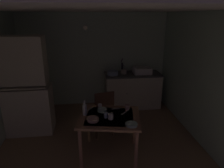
{
  "coord_description": "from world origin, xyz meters",
  "views": [
    {
      "loc": [
        -0.19,
        -3.34,
        2.31
      ],
      "look_at": [
        0.24,
        0.19,
        1.1
      ],
      "focal_mm": 32.66,
      "sensor_mm": 36.0,
      "label": 1
    }
  ],
  "objects_px": {
    "mixing_bowl_counter": "(113,73)",
    "teacup_mint": "(100,106)",
    "chair_far_side": "(103,113)",
    "glass_bottle": "(85,109)",
    "hutch_cabinet": "(27,90)",
    "hand_pump": "(122,67)",
    "sink_basin": "(142,70)",
    "dining_table": "(110,122)",
    "serving_bowl_wide": "(131,124)"
  },
  "relations": [
    {
      "from": "mixing_bowl_counter",
      "to": "teacup_mint",
      "type": "xyz_separation_m",
      "value": [
        -0.43,
        -1.54,
        -0.16
      ]
    },
    {
      "from": "chair_far_side",
      "to": "glass_bottle",
      "type": "xyz_separation_m",
      "value": [
        -0.34,
        -0.54,
        0.35
      ]
    },
    {
      "from": "mixing_bowl_counter",
      "to": "glass_bottle",
      "type": "xyz_separation_m",
      "value": [
        -0.69,
        -1.78,
        -0.1
      ]
    },
    {
      "from": "hutch_cabinet",
      "to": "mixing_bowl_counter",
      "type": "height_order",
      "value": "hutch_cabinet"
    },
    {
      "from": "hand_pump",
      "to": "mixing_bowl_counter",
      "type": "height_order",
      "value": "hand_pump"
    },
    {
      "from": "glass_bottle",
      "to": "teacup_mint",
      "type": "bearing_deg",
      "value": 41.81
    },
    {
      "from": "sink_basin",
      "to": "mixing_bowl_counter",
      "type": "bearing_deg",
      "value": -176.24
    },
    {
      "from": "sink_basin",
      "to": "glass_bottle",
      "type": "distance_m",
      "value": 2.34
    },
    {
      "from": "hutch_cabinet",
      "to": "hand_pump",
      "type": "distance_m",
      "value": 2.3
    },
    {
      "from": "hand_pump",
      "to": "chair_far_side",
      "type": "relative_size",
      "value": 0.41
    },
    {
      "from": "mixing_bowl_counter",
      "to": "dining_table",
      "type": "relative_size",
      "value": 0.24
    },
    {
      "from": "hand_pump",
      "to": "dining_table",
      "type": "relative_size",
      "value": 0.35
    },
    {
      "from": "serving_bowl_wide",
      "to": "glass_bottle",
      "type": "xyz_separation_m",
      "value": [
        -0.69,
        0.43,
        0.08
      ]
    },
    {
      "from": "hutch_cabinet",
      "to": "serving_bowl_wide",
      "type": "distance_m",
      "value": 2.24
    },
    {
      "from": "serving_bowl_wide",
      "to": "teacup_mint",
      "type": "distance_m",
      "value": 0.79
    },
    {
      "from": "chair_far_side",
      "to": "glass_bottle",
      "type": "relative_size",
      "value": 3.82
    },
    {
      "from": "sink_basin",
      "to": "serving_bowl_wide",
      "type": "bearing_deg",
      "value": -108.61
    },
    {
      "from": "hand_pump",
      "to": "mixing_bowl_counter",
      "type": "bearing_deg",
      "value": -159.52
    },
    {
      "from": "serving_bowl_wide",
      "to": "mixing_bowl_counter",
      "type": "bearing_deg",
      "value": 90.04
    },
    {
      "from": "hutch_cabinet",
      "to": "dining_table",
      "type": "relative_size",
      "value": 1.76
    },
    {
      "from": "dining_table",
      "to": "chair_far_side",
      "type": "height_order",
      "value": "chair_far_side"
    },
    {
      "from": "serving_bowl_wide",
      "to": "teacup_mint",
      "type": "relative_size",
      "value": 2.44
    },
    {
      "from": "chair_far_side",
      "to": "sink_basin",
      "type": "bearing_deg",
      "value": 49.07
    },
    {
      "from": "dining_table",
      "to": "teacup_mint",
      "type": "height_order",
      "value": "teacup_mint"
    },
    {
      "from": "sink_basin",
      "to": "teacup_mint",
      "type": "distance_m",
      "value": 2.0
    },
    {
      "from": "dining_table",
      "to": "glass_bottle",
      "type": "relative_size",
      "value": 4.47
    },
    {
      "from": "serving_bowl_wide",
      "to": "glass_bottle",
      "type": "distance_m",
      "value": 0.82
    },
    {
      "from": "hutch_cabinet",
      "to": "glass_bottle",
      "type": "height_order",
      "value": "hutch_cabinet"
    },
    {
      "from": "glass_bottle",
      "to": "dining_table",
      "type": "bearing_deg",
      "value": -13.9
    },
    {
      "from": "dining_table",
      "to": "glass_bottle",
      "type": "height_order",
      "value": "glass_bottle"
    },
    {
      "from": "teacup_mint",
      "to": "hutch_cabinet",
      "type": "bearing_deg",
      "value": 155.13
    },
    {
      "from": "hutch_cabinet",
      "to": "teacup_mint",
      "type": "xyz_separation_m",
      "value": [
        1.39,
        -0.64,
        -0.14
      ]
    },
    {
      "from": "teacup_mint",
      "to": "hand_pump",
      "type": "bearing_deg",
      "value": 67.34
    },
    {
      "from": "serving_bowl_wide",
      "to": "hutch_cabinet",
      "type": "bearing_deg",
      "value": 144.32
    },
    {
      "from": "glass_bottle",
      "to": "hand_pump",
      "type": "bearing_deg",
      "value": 63.2
    },
    {
      "from": "chair_far_side",
      "to": "serving_bowl_wide",
      "type": "xyz_separation_m",
      "value": [
        0.35,
        -0.97,
        0.27
      ]
    },
    {
      "from": "hand_pump",
      "to": "serving_bowl_wide",
      "type": "xyz_separation_m",
      "value": [
        -0.25,
        -2.3,
        -0.31
      ]
    },
    {
      "from": "chair_far_side",
      "to": "mixing_bowl_counter",
      "type": "bearing_deg",
      "value": 74.09
    },
    {
      "from": "hutch_cabinet",
      "to": "sink_basin",
      "type": "distance_m",
      "value": 2.74
    },
    {
      "from": "sink_basin",
      "to": "dining_table",
      "type": "height_order",
      "value": "sink_basin"
    },
    {
      "from": "hand_pump",
      "to": "teacup_mint",
      "type": "bearing_deg",
      "value": -112.66
    },
    {
      "from": "hutch_cabinet",
      "to": "sink_basin",
      "type": "xyz_separation_m",
      "value": [
        2.57,
        0.95,
        0.06
      ]
    },
    {
      "from": "mixing_bowl_counter",
      "to": "chair_far_side",
      "type": "xyz_separation_m",
      "value": [
        -0.35,
        -1.23,
        -0.45
      ]
    },
    {
      "from": "teacup_mint",
      "to": "glass_bottle",
      "type": "height_order",
      "value": "glass_bottle"
    },
    {
      "from": "hutch_cabinet",
      "to": "glass_bottle",
      "type": "relative_size",
      "value": 7.85
    },
    {
      "from": "sink_basin",
      "to": "hutch_cabinet",
      "type": "bearing_deg",
      "value": -159.76
    },
    {
      "from": "sink_basin",
      "to": "glass_bottle",
      "type": "bearing_deg",
      "value": -128.46
    },
    {
      "from": "serving_bowl_wide",
      "to": "teacup_mint",
      "type": "height_order",
      "value": "teacup_mint"
    },
    {
      "from": "chair_far_side",
      "to": "teacup_mint",
      "type": "bearing_deg",
      "value": -103.99
    },
    {
      "from": "hand_pump",
      "to": "glass_bottle",
      "type": "xyz_separation_m",
      "value": [
        -0.95,
        -1.87,
        -0.22
      ]
    }
  ]
}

